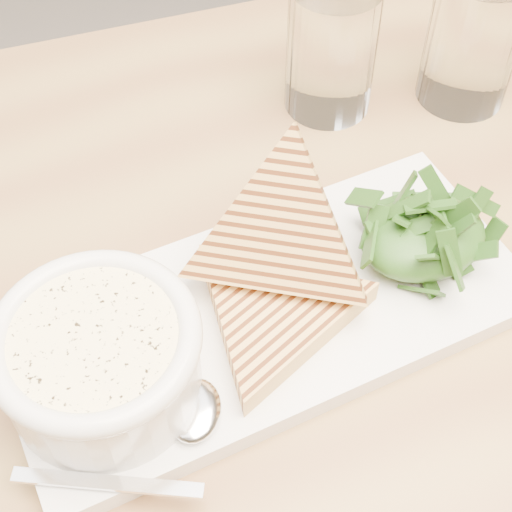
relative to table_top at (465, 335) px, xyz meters
name	(u,v)px	position (x,y,z in m)	size (l,w,h in m)	color
table_top	(465,335)	(0.00, 0.00, 0.00)	(1.25, 0.84, 0.04)	olive
platter	(268,313)	(-0.13, 0.06, 0.03)	(0.36, 0.16, 0.02)	silver
soup_bowl	(102,365)	(-0.25, 0.05, 0.06)	(0.12, 0.12, 0.05)	silver
soup	(94,340)	(-0.25, 0.05, 0.09)	(0.10, 0.10, 0.01)	#FCEAA3
bowl_rim	(93,338)	(-0.25, 0.05, 0.09)	(0.13, 0.13, 0.01)	silver
sandwich_flat	(274,314)	(-0.13, 0.05, 0.05)	(0.15, 0.15, 0.02)	tan
sandwich_lean	(280,235)	(-0.12, 0.08, 0.09)	(0.15, 0.15, 0.08)	tan
salad_base	(423,237)	(-0.01, 0.06, 0.06)	(0.09, 0.07, 0.04)	#11370E
arugula_pile	(425,229)	(-0.01, 0.06, 0.06)	(0.11, 0.10, 0.05)	#355C1D
spoon_bowl	(194,410)	(-0.21, 0.00, 0.04)	(0.03, 0.05, 0.01)	silver
spoon_handle	(108,483)	(-0.27, -0.02, 0.04)	(0.11, 0.01, 0.00)	silver
glass_near	(331,49)	(0.01, 0.25, 0.08)	(0.08, 0.08, 0.12)	white
glass_far	(473,38)	(0.13, 0.21, 0.08)	(0.08, 0.08, 0.12)	white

